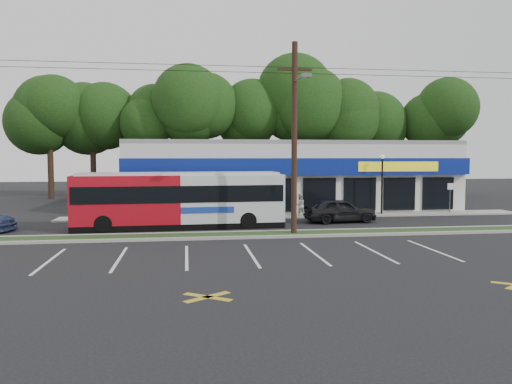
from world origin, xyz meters
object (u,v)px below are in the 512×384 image
at_px(utility_pole, 291,132).
at_px(metrobus, 180,199).
at_px(pedestrian_b, 300,205).
at_px(sign_post, 450,193).
at_px(pedestrian_a, 255,203).
at_px(car_dark, 340,210).
at_px(lamp_post, 382,177).

bearing_deg(utility_pole, metrobus, 148.30).
xyz_separation_m(utility_pole, pedestrian_b, (2.20, 7.52, -4.61)).
distance_m(utility_pole, sign_post, 15.71).
bearing_deg(pedestrian_b, utility_pole, 68.38).
height_order(pedestrian_a, pedestrian_b, pedestrian_a).
bearing_deg(pedestrian_b, metrobus, 20.99).
height_order(sign_post, metrobus, metrobus).
height_order(utility_pole, car_dark, utility_pole).
bearing_deg(pedestrian_b, sign_post, 175.37).
distance_m(lamp_post, metrobus, 14.63).
height_order(lamp_post, pedestrian_a, lamp_post).
distance_m(sign_post, car_dark, 9.58).
xyz_separation_m(lamp_post, pedestrian_a, (-9.00, -0.30, -1.70)).
bearing_deg(metrobus, car_dark, 3.33).
relative_size(metrobus, pedestrian_a, 6.22).
xyz_separation_m(lamp_post, car_dark, (-4.05, -3.26, -1.91)).
bearing_deg(pedestrian_b, pedestrian_a, -6.32).
bearing_deg(pedestrian_a, pedestrian_b, 169.12).
height_order(lamp_post, pedestrian_b, lamp_post).
bearing_deg(utility_pole, car_dark, 48.19).
relative_size(sign_post, pedestrian_b, 1.39).
xyz_separation_m(pedestrian_a, pedestrian_b, (3.03, -0.05, -0.17)).
bearing_deg(sign_post, car_dark, -161.43).
xyz_separation_m(car_dark, pedestrian_b, (-1.92, 2.91, 0.04)).
distance_m(lamp_post, pedestrian_b, 6.26).
distance_m(car_dark, pedestrian_a, 5.78).
height_order(sign_post, car_dark, sign_post).
bearing_deg(lamp_post, sign_post, -2.58).
xyz_separation_m(sign_post, metrobus, (-18.95, -4.07, 0.15)).
height_order(metrobus, car_dark, metrobus).
bearing_deg(pedestrian_a, lamp_post, 172.05).
xyz_separation_m(utility_pole, lamp_post, (8.17, 7.87, -2.74)).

